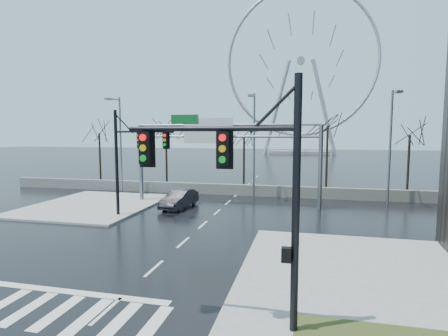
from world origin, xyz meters
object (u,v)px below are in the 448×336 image
(sign_gantry, at_px, (221,146))
(signal_mast_far, at_px, (130,153))
(signal_mast_near, at_px, (251,179))
(ferris_wheel, at_px, (301,67))
(car, at_px, (179,199))

(sign_gantry, bearing_deg, signal_mast_far, -132.47)
(signal_mast_near, height_order, ferris_wheel, ferris_wheel)
(signal_mast_far, xyz_separation_m, ferris_wheel, (10.87, 86.04, 21.30))
(signal_mast_near, bearing_deg, car, 117.06)
(car, bearing_deg, signal_mast_near, -57.06)
(signal_mast_near, bearing_deg, ferris_wheel, 90.08)
(signal_mast_near, relative_size, car, 1.72)
(ferris_wheel, bearing_deg, signal_mast_far, -97.20)
(ferris_wheel, xyz_separation_m, car, (-8.53, -82.06, -25.37))
(sign_gantry, height_order, car, sign_gantry)
(sign_gantry, bearing_deg, ferris_wheel, 86.16)
(sign_gantry, relative_size, car, 3.51)
(signal_mast_far, relative_size, ferris_wheel, 0.16)
(sign_gantry, height_order, ferris_wheel, ferris_wheel)
(signal_mast_far, distance_m, car, 6.15)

